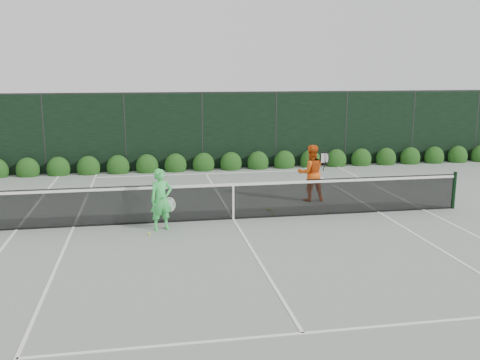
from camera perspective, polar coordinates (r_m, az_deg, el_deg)
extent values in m
plane|color=gray|center=(14.30, -0.71, -4.20)|extent=(80.00, 80.00, 0.00)
cylinder|color=black|center=(16.44, 21.86, -1.02)|extent=(0.10, 0.10, 1.07)
cube|color=black|center=(14.12, -17.80, -2.85)|extent=(4.40, 0.01, 1.02)
cube|color=black|center=(14.17, -0.72, -2.34)|extent=(4.00, 0.01, 0.96)
cube|color=black|center=(15.40, 14.89, -1.49)|extent=(4.40, 0.01, 1.02)
cube|color=white|center=(14.07, -0.72, -0.50)|extent=(12.80, 0.03, 0.07)
cube|color=black|center=(14.29, -0.71, -4.13)|extent=(12.80, 0.02, 0.04)
cube|color=white|center=(14.18, -0.72, -2.43)|extent=(0.05, 0.03, 0.91)
imported|color=#3DD25A|center=(13.34, -8.41, -2.08)|extent=(0.65, 0.52, 1.54)
torus|color=white|center=(13.49, -7.55, -2.63)|extent=(0.30, 0.04, 0.30)
cylinder|color=black|center=(13.55, -7.52, -3.61)|extent=(0.10, 0.03, 0.30)
imported|color=#DE5512|center=(16.27, 7.57, 0.75)|extent=(0.83, 0.65, 1.71)
torus|color=black|center=(16.11, 9.02, 2.33)|extent=(0.26, 0.19, 0.30)
cylinder|color=black|center=(16.15, 8.99, 1.49)|extent=(0.10, 0.03, 0.30)
cube|color=white|center=(14.48, -22.74, -4.91)|extent=(0.06, 23.77, 0.01)
cube|color=white|center=(16.10, 18.95, -3.01)|extent=(0.06, 23.77, 0.01)
cube|color=white|center=(14.24, -17.34, -4.79)|extent=(0.06, 23.77, 0.01)
cube|color=white|center=(15.49, 14.51, -3.31)|extent=(0.06, 23.77, 0.01)
cube|color=white|center=(25.84, -5.07, 2.97)|extent=(11.03, 0.06, 0.01)
cube|color=white|center=(20.47, -3.67, 0.67)|extent=(8.23, 0.06, 0.01)
cube|color=white|center=(8.47, 6.73, -15.92)|extent=(8.23, 0.06, 0.01)
cube|color=white|center=(14.29, -0.71, -4.18)|extent=(0.06, 12.80, 0.01)
cube|color=black|center=(21.32, -4.06, 5.17)|extent=(32.00, 0.06, 3.00)
cube|color=#262826|center=(21.20, -4.12, 9.29)|extent=(32.00, 0.06, 0.06)
cylinder|color=#262826|center=(21.53, -20.20, 4.55)|extent=(0.08, 0.08, 3.00)
cylinder|color=#262826|center=(21.21, -12.18, 4.91)|extent=(0.08, 0.08, 3.00)
cylinder|color=#262826|center=(21.32, -4.06, 5.17)|extent=(0.08, 0.08, 3.00)
cylinder|color=#262826|center=(21.84, 3.82, 5.33)|extent=(0.08, 0.08, 3.00)
cylinder|color=#262826|center=(22.75, 11.20, 5.39)|extent=(0.08, 0.08, 3.00)
cylinder|color=#262826|center=(24.00, 17.92, 5.37)|extent=(0.08, 0.08, 3.00)
cylinder|color=#262826|center=(25.55, 23.90, 5.29)|extent=(0.08, 0.08, 3.00)
ellipsoid|color=black|center=(21.48, -21.69, 1.00)|extent=(0.86, 0.65, 0.94)
ellipsoid|color=black|center=(21.28, -18.79, 1.12)|extent=(0.86, 0.65, 0.94)
ellipsoid|color=black|center=(21.14, -15.85, 1.24)|extent=(0.86, 0.65, 0.94)
ellipsoid|color=black|center=(21.06, -12.87, 1.35)|extent=(0.86, 0.65, 0.94)
ellipsoid|color=black|center=(21.04, -9.88, 1.46)|extent=(0.86, 0.65, 0.94)
ellipsoid|color=black|center=(21.07, -6.89, 1.56)|extent=(0.86, 0.65, 0.94)
ellipsoid|color=black|center=(21.16, -3.91, 1.66)|extent=(0.86, 0.65, 0.94)
ellipsoid|color=black|center=(21.30, -0.97, 1.76)|extent=(0.86, 0.65, 0.94)
ellipsoid|color=black|center=(21.50, 1.93, 1.85)|extent=(0.86, 0.65, 0.94)
ellipsoid|color=black|center=(21.76, 4.76, 1.93)|extent=(0.86, 0.65, 0.94)
ellipsoid|color=black|center=(22.06, 7.53, 2.01)|extent=(0.86, 0.65, 0.94)
ellipsoid|color=black|center=(22.42, 10.21, 2.08)|extent=(0.86, 0.65, 0.94)
ellipsoid|color=black|center=(22.82, 12.80, 2.14)|extent=(0.86, 0.65, 0.94)
ellipsoid|color=black|center=(23.27, 15.30, 2.19)|extent=(0.86, 0.65, 0.94)
ellipsoid|color=black|center=(23.76, 17.70, 2.24)|extent=(0.86, 0.65, 0.94)
ellipsoid|color=black|center=(24.30, 20.00, 2.29)|extent=(0.86, 0.65, 0.94)
ellipsoid|color=black|center=(24.86, 22.19, 2.33)|extent=(0.86, 0.65, 0.94)
sphere|color=#BBDD31|center=(15.18, 2.97, -3.14)|extent=(0.07, 0.07, 0.07)
sphere|color=#BBDD31|center=(13.14, -9.70, -5.67)|extent=(0.07, 0.07, 0.07)
sphere|color=#BBDD31|center=(15.12, 3.26, -3.20)|extent=(0.07, 0.07, 0.07)
sphere|color=#BBDD31|center=(15.09, 9.38, -3.37)|extent=(0.07, 0.07, 0.07)
sphere|color=#BBDD31|center=(14.63, 3.52, -3.71)|extent=(0.07, 0.07, 0.07)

